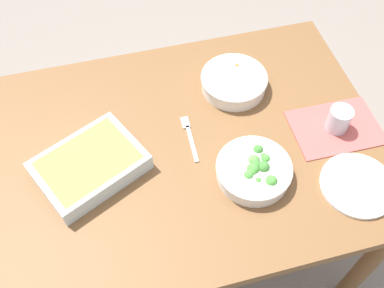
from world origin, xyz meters
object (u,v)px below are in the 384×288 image
(stew_bowl, at_px, (234,81))
(spoon_by_stew, at_px, (236,96))
(drink_cup, at_px, (338,120))
(fork_on_table, at_px, (190,135))
(baking_dish, at_px, (90,165))
(broccoli_bowl, at_px, (254,170))
(side_plate, at_px, (358,185))

(stew_bowl, relative_size, spoon_by_stew, 1.28)
(drink_cup, bearing_deg, fork_on_table, -10.74)
(baking_dish, bearing_deg, drink_cup, 177.49)
(baking_dish, relative_size, spoon_by_stew, 2.08)
(broccoli_bowl, xyz_separation_m, spoon_by_stew, (-0.04, -0.31, -0.03))
(side_plate, height_order, spoon_by_stew, side_plate)
(side_plate, bearing_deg, drink_cup, -98.23)
(drink_cup, distance_m, side_plate, 0.22)
(spoon_by_stew, bearing_deg, fork_on_table, 31.80)
(stew_bowl, height_order, fork_on_table, stew_bowl)
(broccoli_bowl, distance_m, side_plate, 0.31)
(drink_cup, relative_size, fork_on_table, 0.48)
(baking_dish, height_order, spoon_by_stew, baking_dish)
(drink_cup, bearing_deg, baking_dish, -2.51)
(spoon_by_stew, distance_m, fork_on_table, 0.22)
(broccoli_bowl, height_order, fork_on_table, broccoli_bowl)
(spoon_by_stew, bearing_deg, stew_bowl, -97.46)
(stew_bowl, distance_m, broccoli_bowl, 0.35)
(drink_cup, bearing_deg, spoon_by_stew, -37.19)
(broccoli_bowl, relative_size, fork_on_table, 1.26)
(stew_bowl, height_order, drink_cup, drink_cup)
(side_plate, bearing_deg, stew_bowl, -63.18)
(stew_bowl, bearing_deg, fork_on_table, 39.42)
(spoon_by_stew, relative_size, fork_on_table, 0.99)
(baking_dish, bearing_deg, spoon_by_stew, -161.39)
(stew_bowl, relative_size, broccoli_bowl, 1.00)
(baking_dish, bearing_deg, broccoli_bowl, 163.58)
(broccoli_bowl, distance_m, baking_dish, 0.48)
(drink_cup, bearing_deg, broccoli_bowl, 18.02)
(side_plate, relative_size, spoon_by_stew, 1.25)
(stew_bowl, relative_size, fork_on_table, 1.27)
(side_plate, relative_size, fork_on_table, 1.24)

